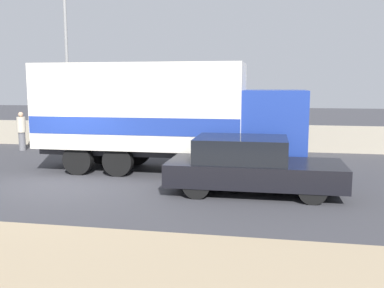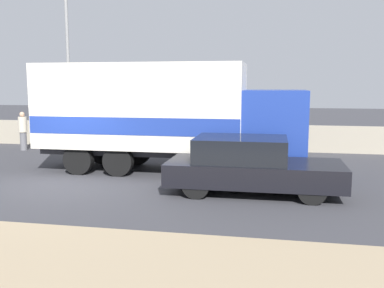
{
  "view_description": "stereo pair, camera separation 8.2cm",
  "coord_description": "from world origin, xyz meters",
  "px_view_note": "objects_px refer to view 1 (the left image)",
  "views": [
    {
      "loc": [
        5.76,
        -11.04,
        2.78
      ],
      "look_at": [
        3.57,
        0.88,
        1.07
      ],
      "focal_mm": 40.0,
      "sensor_mm": 36.0,
      "label": 1
    },
    {
      "loc": [
        5.84,
        -11.02,
        2.78
      ],
      "look_at": [
        3.57,
        0.88,
        1.07
      ],
      "focal_mm": 40.0,
      "sensor_mm": 36.0,
      "label": 2
    }
  ],
  "objects_px": {
    "street_lamp": "(66,46)",
    "box_truck": "(161,114)",
    "pedestrian": "(22,131)",
    "car_hatchback": "(250,165)"
  },
  "relations": [
    {
      "from": "pedestrian",
      "to": "street_lamp",
      "type": "bearing_deg",
      "value": 37.82
    },
    {
      "from": "car_hatchback",
      "to": "pedestrian",
      "type": "height_order",
      "value": "pedestrian"
    },
    {
      "from": "car_hatchback",
      "to": "street_lamp",
      "type": "bearing_deg",
      "value": 141.16
    },
    {
      "from": "car_hatchback",
      "to": "pedestrian",
      "type": "bearing_deg",
      "value": 151.08
    },
    {
      "from": "street_lamp",
      "to": "box_truck",
      "type": "relative_size",
      "value": 0.92
    },
    {
      "from": "street_lamp",
      "to": "box_truck",
      "type": "xyz_separation_m",
      "value": [
        5.29,
        -4.37,
        -2.54
      ]
    },
    {
      "from": "car_hatchback",
      "to": "pedestrian",
      "type": "xyz_separation_m",
      "value": [
        -9.77,
        5.4,
        0.12
      ]
    },
    {
      "from": "box_truck",
      "to": "pedestrian",
      "type": "bearing_deg",
      "value": 155.23
    },
    {
      "from": "box_truck",
      "to": "car_hatchback",
      "type": "height_order",
      "value": "box_truck"
    },
    {
      "from": "box_truck",
      "to": "pedestrian",
      "type": "distance_m",
      "value": 7.61
    }
  ]
}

